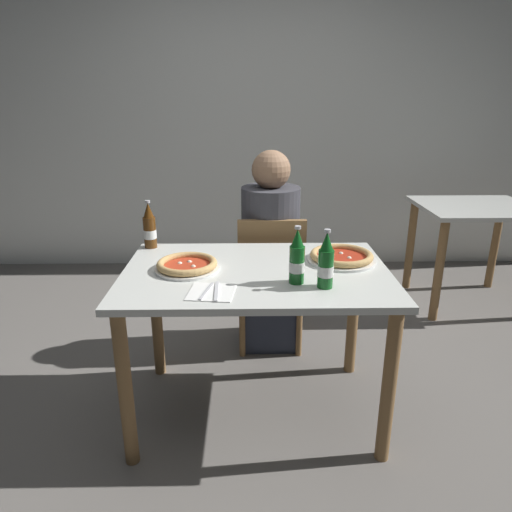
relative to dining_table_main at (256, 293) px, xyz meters
name	(u,v)px	position (x,y,z in m)	size (l,w,h in m)	color
ground_plane	(256,409)	(0.00, 0.00, -0.64)	(8.00, 8.00, 0.00)	slate
back_wall_tiled	(252,119)	(0.00, 2.20, 0.66)	(7.00, 0.10, 2.60)	white
dining_table_main	(256,293)	(0.00, 0.00, 0.00)	(1.20, 0.80, 0.75)	silver
chair_behind_table	(270,275)	(0.10, 0.61, -0.15)	(0.40, 0.40, 0.85)	olive
diner_seated	(270,256)	(0.10, 0.66, -0.05)	(0.34, 0.34, 1.21)	#2D3342
dining_table_background	(474,227)	(1.60, 1.26, -0.04)	(0.80, 0.70, 0.75)	silver
pizza_margherita_near	(341,257)	(0.41, 0.12, 0.13)	(0.32, 0.32, 0.04)	white
pizza_marinara_far	(187,265)	(-0.31, 0.01, 0.14)	(0.29, 0.29, 0.04)	white
beer_bottle_left	(326,263)	(0.28, -0.20, 0.22)	(0.07, 0.07, 0.25)	#14591E
beer_bottle_center	(150,228)	(-0.54, 0.34, 0.22)	(0.07, 0.07, 0.25)	#512D0F
beer_bottle_right	(297,259)	(0.17, -0.15, 0.22)	(0.07, 0.07, 0.25)	#14591E
napkin_with_cutlery	(212,292)	(-0.18, -0.25, 0.12)	(0.20, 0.20, 0.01)	white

